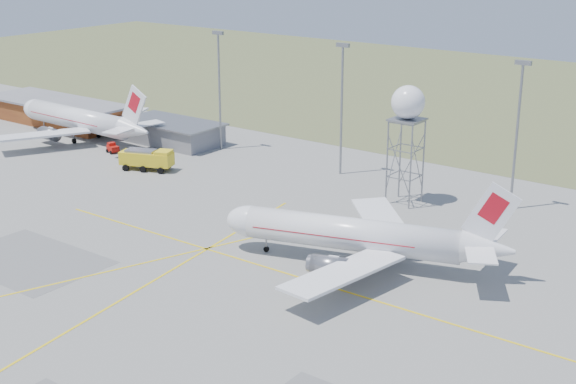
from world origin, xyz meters
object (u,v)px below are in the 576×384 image
Objects in this scene: radar_tower at (406,138)px; fire_truck at (148,160)px; airliner_main at (357,236)px; airliner_far at (80,120)px; baggage_tug at (113,149)px.

fire_truck is at bearing -165.91° from radar_tower.
airliner_far reaches higher than airliner_main.
baggage_tug is at bearing -32.26° from airliner_main.
airliner_far is at bearing -32.06° from airliner_main.
airliner_main is at bearing 166.92° from airliner_far.
airliner_far is 65.37m from radar_tower.
airliner_main is at bearing -74.45° from radar_tower.
baggage_tug is (-59.56, 16.05, -2.88)m from airliner_main.
fire_truck is 3.58× the size of baggage_tug.
baggage_tug is (-12.59, 3.68, -0.99)m from fire_truck.
airliner_main is 3.70× the size of fire_truck.
radar_tower reaches higher than airliner_far.
airliner_far is 12.46m from baggage_tug.
airliner_far is (-71.30, 18.95, 0.11)m from airliner_main.
airliner_main reaches higher than baggage_tug.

